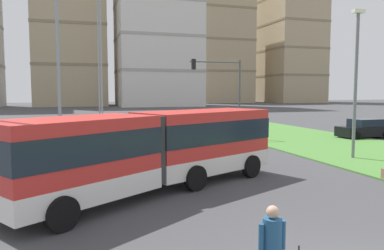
{
  "coord_description": "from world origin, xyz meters",
  "views": [
    {
      "loc": [
        -5.5,
        -5.79,
        3.85
      ],
      "look_at": [
        -0.08,
        11.52,
        2.2
      ],
      "focal_mm": 35.07,
      "sensor_mm": 36.0,
      "label": 1
    }
  ],
  "objects_px": {
    "traffic_light_far_right": "(224,85)",
    "streetlight_median": "(356,78)",
    "apartment_tower_centre": "(158,6)",
    "apartment_tower_eastcentre": "(217,43)",
    "car_black_sedan": "(364,129)",
    "apartment_tower_westcentre": "(69,29)",
    "articulated_bus": "(153,149)",
    "pedestrian_crossing": "(272,244)",
    "apartment_tower_east": "(292,26)"
  },
  "relations": [
    {
      "from": "traffic_light_far_right",
      "to": "apartment_tower_centre",
      "type": "height_order",
      "value": "apartment_tower_centre"
    },
    {
      "from": "car_black_sedan",
      "to": "apartment_tower_eastcentre",
      "type": "bearing_deg",
      "value": 75.9
    },
    {
      "from": "apartment_tower_eastcentre",
      "to": "streetlight_median",
      "type": "bearing_deg",
      "value": -107.03
    },
    {
      "from": "articulated_bus",
      "to": "apartment_tower_east",
      "type": "bearing_deg",
      "value": 55.65
    },
    {
      "from": "apartment_tower_east",
      "to": "pedestrian_crossing",
      "type": "bearing_deg",
      "value": -122.12
    },
    {
      "from": "articulated_bus",
      "to": "apartment_tower_centre",
      "type": "xyz_separation_m",
      "value": [
        18.11,
        82.53,
        23.87
      ]
    },
    {
      "from": "streetlight_median",
      "to": "pedestrian_crossing",
      "type": "bearing_deg",
      "value": -135.54
    },
    {
      "from": "car_black_sedan",
      "to": "traffic_light_far_right",
      "type": "distance_m",
      "value": 12.12
    },
    {
      "from": "car_black_sedan",
      "to": "apartment_tower_westcentre",
      "type": "xyz_separation_m",
      "value": [
        -23.38,
        80.12,
        19.19
      ]
    },
    {
      "from": "articulated_bus",
      "to": "streetlight_median",
      "type": "height_order",
      "value": "streetlight_median"
    },
    {
      "from": "articulated_bus",
      "to": "pedestrian_crossing",
      "type": "bearing_deg",
      "value": -85.46
    },
    {
      "from": "car_black_sedan",
      "to": "traffic_light_far_right",
      "type": "relative_size",
      "value": 0.71
    },
    {
      "from": "apartment_tower_centre",
      "to": "traffic_light_far_right",
      "type": "bearing_deg",
      "value": -97.92
    },
    {
      "from": "articulated_bus",
      "to": "apartment_tower_westcentre",
      "type": "relative_size",
      "value": 0.29
    },
    {
      "from": "car_black_sedan",
      "to": "streetlight_median",
      "type": "distance_m",
      "value": 11.33
    },
    {
      "from": "pedestrian_crossing",
      "to": "apartment_tower_westcentre",
      "type": "relative_size",
      "value": 0.04
    },
    {
      "from": "pedestrian_crossing",
      "to": "traffic_light_far_right",
      "type": "height_order",
      "value": "traffic_light_far_right"
    },
    {
      "from": "apartment_tower_eastcentre",
      "to": "apartment_tower_westcentre",
      "type": "bearing_deg",
      "value": -162.73
    },
    {
      "from": "car_black_sedan",
      "to": "pedestrian_crossing",
      "type": "distance_m",
      "value": 26.88
    },
    {
      "from": "pedestrian_crossing",
      "to": "apartment_tower_eastcentre",
      "type": "xyz_separation_m",
      "value": [
        42.93,
        113.68,
        18.93
      ]
    },
    {
      "from": "pedestrian_crossing",
      "to": "apartment_tower_east",
      "type": "xyz_separation_m",
      "value": [
        68.43,
        109.0,
        25.27
      ]
    },
    {
      "from": "apartment_tower_centre",
      "to": "apartment_tower_eastcentre",
      "type": "height_order",
      "value": "apartment_tower_centre"
    },
    {
      "from": "pedestrian_crossing",
      "to": "streetlight_median",
      "type": "distance_m",
      "value": 16.62
    },
    {
      "from": "articulated_bus",
      "to": "pedestrian_crossing",
      "type": "distance_m",
      "value": 8.01
    },
    {
      "from": "traffic_light_far_right",
      "to": "streetlight_median",
      "type": "relative_size",
      "value": 0.76
    },
    {
      "from": "apartment_tower_east",
      "to": "apartment_tower_westcentre",
      "type": "bearing_deg",
      "value": -172.18
    },
    {
      "from": "car_black_sedan",
      "to": "streetlight_median",
      "type": "xyz_separation_m",
      "value": [
        -7.54,
        -7.53,
        3.84
      ]
    },
    {
      "from": "articulated_bus",
      "to": "apartment_tower_eastcentre",
      "type": "distance_m",
      "value": 115.79
    },
    {
      "from": "traffic_light_far_right",
      "to": "streetlight_median",
      "type": "distance_m",
      "value": 11.06
    },
    {
      "from": "apartment_tower_centre",
      "to": "apartment_tower_eastcentre",
      "type": "bearing_deg",
      "value": 42.34
    },
    {
      "from": "articulated_bus",
      "to": "streetlight_median",
      "type": "xyz_separation_m",
      "value": [
        12.21,
        3.41,
        2.94
      ]
    },
    {
      "from": "articulated_bus",
      "to": "streetlight_median",
      "type": "relative_size",
      "value": 1.38
    },
    {
      "from": "pedestrian_crossing",
      "to": "apartment_tower_centre",
      "type": "height_order",
      "value": "apartment_tower_centre"
    },
    {
      "from": "articulated_bus",
      "to": "apartment_tower_east",
      "type": "distance_m",
      "value": 124.84
    },
    {
      "from": "streetlight_median",
      "to": "apartment_tower_east",
      "type": "distance_m",
      "value": 115.04
    },
    {
      "from": "articulated_bus",
      "to": "apartment_tower_eastcentre",
      "type": "bearing_deg",
      "value": 67.61
    },
    {
      "from": "apartment_tower_westcentre",
      "to": "apartment_tower_centre",
      "type": "bearing_deg",
      "value": -21.4
    },
    {
      "from": "streetlight_median",
      "to": "apartment_tower_eastcentre",
      "type": "bearing_deg",
      "value": 72.97
    },
    {
      "from": "apartment_tower_eastcentre",
      "to": "car_black_sedan",
      "type": "bearing_deg",
      "value": -104.1
    },
    {
      "from": "streetlight_median",
      "to": "traffic_light_far_right",
      "type": "bearing_deg",
      "value": 109.35
    },
    {
      "from": "articulated_bus",
      "to": "streetlight_median",
      "type": "bearing_deg",
      "value": 15.58
    },
    {
      "from": "traffic_light_far_right",
      "to": "apartment_tower_centre",
      "type": "distance_m",
      "value": 72.52
    },
    {
      "from": "apartment_tower_centre",
      "to": "apartment_tower_east",
      "type": "bearing_deg",
      "value": 19.96
    },
    {
      "from": "articulated_bus",
      "to": "apartment_tower_westcentre",
      "type": "bearing_deg",
      "value": 92.28
    },
    {
      "from": "apartment_tower_westcentre",
      "to": "traffic_light_far_right",
      "type": "bearing_deg",
      "value": -81.04
    },
    {
      "from": "articulated_bus",
      "to": "pedestrian_crossing",
      "type": "relative_size",
      "value": 6.59
    },
    {
      "from": "pedestrian_crossing",
      "to": "streetlight_median",
      "type": "xyz_separation_m",
      "value": [
        11.58,
        11.37,
        3.59
      ]
    },
    {
      "from": "pedestrian_crossing",
      "to": "articulated_bus",
      "type": "bearing_deg",
      "value": 94.54
    },
    {
      "from": "traffic_light_far_right",
      "to": "apartment_tower_centre",
      "type": "relative_size",
      "value": 0.12
    },
    {
      "from": "traffic_light_far_right",
      "to": "articulated_bus",
      "type": "bearing_deg",
      "value": -121.7
    }
  ]
}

